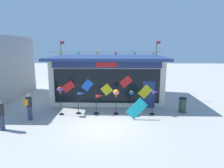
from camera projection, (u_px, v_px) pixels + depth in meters
The scene contains 12 objects.
ground_plane at pixel (103, 126), 11.36m from camera, with size 80.00×80.00×0.00m, color #ADAAA5.
kite_shop_building at pixel (108, 77), 17.19m from camera, with size 9.05×6.58×4.93m.
wind_spinner_far_left at pixel (60, 92), 12.97m from camera, with size 0.36×0.36×1.92m.
wind_spinner_left at pixel (80, 100), 13.27m from camera, with size 0.68×0.35×1.51m.
wind_spinner_center_left at pixel (99, 100), 13.23m from camera, with size 0.70×0.35×1.37m.
wind_spinner_center_right at pixel (116, 94), 13.11m from camera, with size 0.39×0.39×1.71m.
wind_spinner_right at pixel (131, 101), 13.22m from camera, with size 0.36×0.36×1.65m.
wind_spinner_far_right at pixel (155, 98), 13.08m from camera, with size 0.57×0.33×1.66m.
person_near_camera at pixel (1, 115), 10.71m from camera, with size 0.34×0.34×1.68m.
person_mid_plaza at pixel (29, 106), 12.17m from camera, with size 0.46×0.46×1.68m.
trash_bin at pixel (183, 105), 13.66m from camera, with size 0.52×0.52×1.03m.
display_kite_on_ground at pixel (137, 109), 12.35m from camera, with size 0.70×0.03×1.26m, color #19B7BC.
Camera 1 is at (0.83, -10.65, 4.60)m, focal length 31.66 mm.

